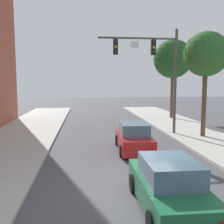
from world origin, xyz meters
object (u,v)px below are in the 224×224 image
(car_lead_red, at_px, (134,138))
(street_tree_second, at_px, (206,55))
(car_following_green, at_px, (168,187))
(street_tree_third, at_px, (173,59))
(traffic_signal_mast, at_px, (155,62))

(car_lead_red, distance_m, street_tree_second, 7.88)
(car_lead_red, bearing_deg, street_tree_second, 26.41)
(car_following_green, distance_m, street_tree_third, 20.85)
(traffic_signal_mast, xyz_separation_m, street_tree_third, (4.23, 8.11, 1.00))
(traffic_signal_mast, bearing_deg, car_lead_red, -119.72)
(traffic_signal_mast, relative_size, street_tree_third, 0.92)
(traffic_signal_mast, xyz_separation_m, car_following_green, (-2.56, -10.80, -4.58))
(car_following_green, bearing_deg, street_tree_third, 70.25)
(traffic_signal_mast, xyz_separation_m, car_lead_red, (-2.26, -3.97, -4.58))
(traffic_signal_mast, bearing_deg, street_tree_second, -21.39)
(street_tree_second, bearing_deg, street_tree_third, 83.69)
(traffic_signal_mast, relative_size, street_tree_second, 1.05)
(car_following_green, bearing_deg, traffic_signal_mast, 76.68)
(car_lead_red, xyz_separation_m, street_tree_second, (5.46, 2.71, 4.99))
(car_lead_red, xyz_separation_m, street_tree_third, (6.50, 12.08, 5.57))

